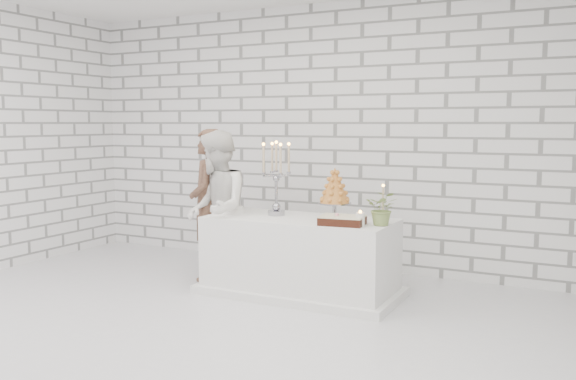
{
  "coord_description": "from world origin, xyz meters",
  "views": [
    {
      "loc": [
        2.98,
        -3.94,
        1.65
      ],
      "look_at": [
        0.49,
        0.97,
        1.05
      ],
      "focal_mm": 38.09,
      "sensor_mm": 36.0,
      "label": 1
    }
  ],
  "objects_px": {
    "cake_table": "(300,256)",
    "croquembouche": "(335,193)",
    "bride": "(217,210)",
    "candelabra": "(276,178)",
    "groom": "(208,205)"
  },
  "relations": [
    {
      "from": "candelabra",
      "to": "croquembouche",
      "type": "distance_m",
      "value": 0.61
    },
    {
      "from": "cake_table",
      "to": "groom",
      "type": "relative_size",
      "value": 1.13
    },
    {
      "from": "croquembouche",
      "to": "candelabra",
      "type": "bearing_deg",
      "value": -173.73
    },
    {
      "from": "groom",
      "to": "croquembouche",
      "type": "relative_size",
      "value": 3.26
    },
    {
      "from": "croquembouche",
      "to": "bride",
      "type": "bearing_deg",
      "value": -168.1
    },
    {
      "from": "cake_table",
      "to": "bride",
      "type": "xyz_separation_m",
      "value": [
        -0.86,
        -0.13,
        0.42
      ]
    },
    {
      "from": "bride",
      "to": "candelabra",
      "type": "height_order",
      "value": "bride"
    },
    {
      "from": "groom",
      "to": "croquembouche",
      "type": "distance_m",
      "value": 1.46
    },
    {
      "from": "candelabra",
      "to": "croquembouche",
      "type": "bearing_deg",
      "value": 6.27
    },
    {
      "from": "cake_table",
      "to": "croquembouche",
      "type": "height_order",
      "value": "croquembouche"
    },
    {
      "from": "cake_table",
      "to": "bride",
      "type": "relative_size",
      "value": 1.14
    },
    {
      "from": "bride",
      "to": "candelabra",
      "type": "distance_m",
      "value": 0.69
    },
    {
      "from": "candelabra",
      "to": "croquembouche",
      "type": "height_order",
      "value": "candelabra"
    },
    {
      "from": "croquembouche",
      "to": "groom",
      "type": "bearing_deg",
      "value": -179.87
    },
    {
      "from": "candelabra",
      "to": "croquembouche",
      "type": "xyz_separation_m",
      "value": [
        0.59,
        0.07,
        -0.12
      ]
    }
  ]
}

